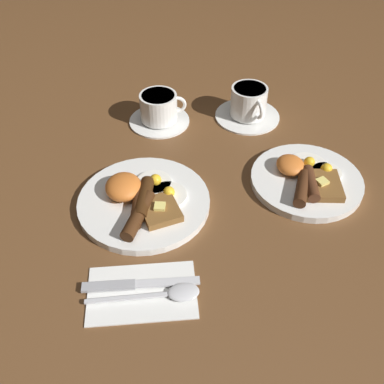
{
  "coord_description": "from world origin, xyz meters",
  "views": [
    {
      "loc": [
        0.62,
        -0.01,
        0.61
      ],
      "look_at": [
        0.01,
        0.09,
        0.03
      ],
      "focal_mm": 42.0,
      "sensor_mm": 36.0,
      "label": 1
    }
  ],
  "objects_px": {
    "teacup_near": "(159,110)",
    "teacup_far": "(248,105)",
    "breakfast_plate_far": "(307,179)",
    "knife": "(134,284)",
    "breakfast_plate_near": "(143,200)",
    "spoon": "(172,293)"
  },
  "relations": [
    {
      "from": "teacup_near",
      "to": "teacup_far",
      "type": "height_order",
      "value": "teacup_far"
    },
    {
      "from": "breakfast_plate_far",
      "to": "knife",
      "type": "xyz_separation_m",
      "value": [
        0.19,
        -0.36,
        -0.01
      ]
    },
    {
      "from": "teacup_near",
      "to": "knife",
      "type": "height_order",
      "value": "teacup_near"
    },
    {
      "from": "teacup_far",
      "to": "breakfast_plate_near",
      "type": "bearing_deg",
      "value": -46.51
    },
    {
      "from": "spoon",
      "to": "breakfast_plate_far",
      "type": "bearing_deg",
      "value": 39.27
    },
    {
      "from": "breakfast_plate_near",
      "to": "knife",
      "type": "bearing_deg",
      "value": -9.41
    },
    {
      "from": "breakfast_plate_far",
      "to": "teacup_far",
      "type": "relative_size",
      "value": 1.45
    },
    {
      "from": "breakfast_plate_near",
      "to": "knife",
      "type": "relative_size",
      "value": 1.32
    },
    {
      "from": "knife",
      "to": "spoon",
      "type": "height_order",
      "value": "spoon"
    },
    {
      "from": "breakfast_plate_far",
      "to": "teacup_near",
      "type": "height_order",
      "value": "teacup_near"
    },
    {
      "from": "knife",
      "to": "spoon",
      "type": "xyz_separation_m",
      "value": [
        0.03,
        0.06,
        0.0
      ]
    },
    {
      "from": "breakfast_plate_far",
      "to": "knife",
      "type": "distance_m",
      "value": 0.41
    },
    {
      "from": "breakfast_plate_far",
      "to": "teacup_far",
      "type": "bearing_deg",
      "value": -167.59
    },
    {
      "from": "knife",
      "to": "spoon",
      "type": "distance_m",
      "value": 0.06
    },
    {
      "from": "breakfast_plate_near",
      "to": "spoon",
      "type": "bearing_deg",
      "value": 7.36
    },
    {
      "from": "breakfast_plate_near",
      "to": "teacup_near",
      "type": "xyz_separation_m",
      "value": [
        -0.28,
        0.06,
        0.02
      ]
    },
    {
      "from": "teacup_near",
      "to": "spoon",
      "type": "relative_size",
      "value": 0.79
    },
    {
      "from": "teacup_far",
      "to": "knife",
      "type": "xyz_separation_m",
      "value": [
        0.44,
        -0.3,
        -0.03
      ]
    },
    {
      "from": "breakfast_plate_near",
      "to": "teacup_far",
      "type": "distance_m",
      "value": 0.38
    },
    {
      "from": "breakfast_plate_near",
      "to": "teacup_far",
      "type": "xyz_separation_m",
      "value": [
        -0.26,
        0.27,
        0.02
      ]
    },
    {
      "from": "breakfast_plate_far",
      "to": "spoon",
      "type": "relative_size",
      "value": 1.23
    },
    {
      "from": "teacup_far",
      "to": "knife",
      "type": "bearing_deg",
      "value": -34.46
    }
  ]
}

